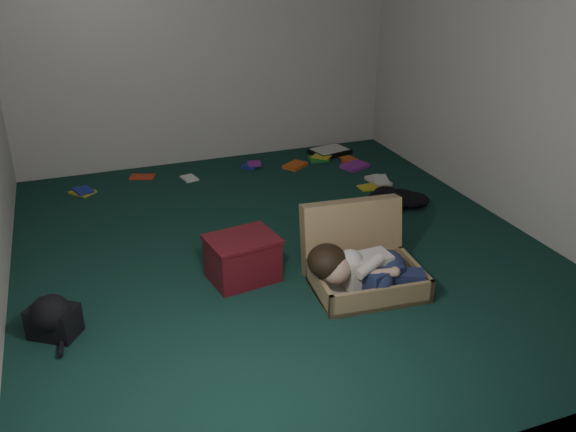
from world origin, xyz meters
TOP-DOWN VIEW (x-y plane):
  - floor at (0.00, 0.00)m, footprint 4.50×4.50m
  - wall_back at (0.00, 2.25)m, footprint 4.50×0.00m
  - wall_front at (0.00, -2.25)m, footprint 4.50×0.00m
  - wall_right at (2.00, 0.00)m, footprint 0.00×4.50m
  - suitcase at (0.36, -0.65)m, footprint 0.80×0.78m
  - person at (0.29, -0.83)m, footprint 0.79×0.43m
  - maroon_bin at (-0.41, -0.33)m, footprint 0.53×0.44m
  - backpack at (-1.70, -0.57)m, footprint 0.46×0.44m
  - clothing_pile at (1.31, 0.49)m, footprint 0.47×0.40m
  - paper_tray at (1.29, 1.95)m, footprint 0.47×0.40m
  - book_scatter at (0.50, 1.57)m, footprint 3.02×1.33m

SIDE VIEW (x-z plane):
  - floor at x=0.00m, z-range 0.00..0.00m
  - book_scatter at x=0.50m, z-range 0.00..0.02m
  - paper_tray at x=1.29m, z-range 0.00..0.06m
  - clothing_pile at x=1.31m, z-range 0.00..0.14m
  - backpack at x=-1.70m, z-range 0.00..0.21m
  - suitcase at x=0.36m, z-range -0.11..0.43m
  - maroon_bin at x=-0.41m, z-range 0.00..0.33m
  - person at x=0.29m, z-range 0.04..0.38m
  - wall_back at x=0.00m, z-range -0.95..3.55m
  - wall_front at x=0.00m, z-range -0.95..3.55m
  - wall_right at x=2.00m, z-range -0.95..3.55m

